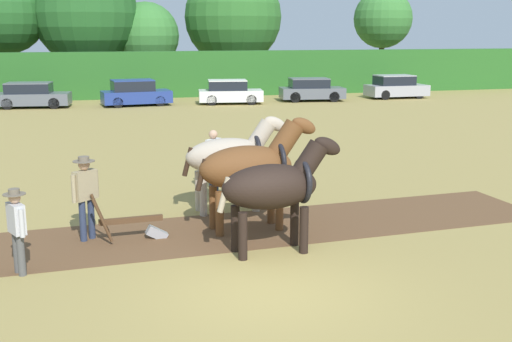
{
  "coord_description": "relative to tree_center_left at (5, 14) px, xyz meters",
  "views": [
    {
      "loc": [
        -2.91,
        -9.9,
        4.35
      ],
      "look_at": [
        1.0,
        4.47,
        1.1
      ],
      "focal_mm": 45.0,
      "sensor_mm": 36.0,
      "label": 1
    }
  ],
  "objects": [
    {
      "name": "draft_horse_lead_left",
      "position": [
        8.41,
        -37.16,
        -4.17
      ],
      "size": [
        2.64,
        1.03,
        2.37
      ],
      "rotation": [
        0.0,
        0.0,
        0.05
      ],
      "color": "black",
      "rests_on": "ground"
    },
    {
      "name": "parked_car_center_right",
      "position": [
        18.96,
        -10.35,
        -4.82
      ],
      "size": [
        4.23,
        2.4,
        1.45
      ],
      "rotation": [
        0.0,
        0.0,
        -0.14
      ],
      "color": "#565B66",
      "rests_on": "ground"
    },
    {
      "name": "tree_center_left",
      "position": [
        0.0,
        0.0,
        0.0
      ],
      "size": [
        5.51,
        5.51,
        8.3
      ],
      "color": "#423323",
      "rests_on": "ground"
    },
    {
      "name": "parked_car_center",
      "position": [
        13.57,
        -10.64,
        -4.82
      ],
      "size": [
        4.07,
        2.28,
        1.46
      ],
      "rotation": [
        0.0,
        0.0,
        -0.15
      ],
      "color": "silver",
      "rests_on": "ground"
    },
    {
      "name": "draft_horse_lead_right",
      "position": [
        8.34,
        -35.56,
        -4.09
      ],
      "size": [
        2.85,
        1.12,
        2.56
      ],
      "rotation": [
        0.0,
        0.0,
        0.05
      ],
      "color": "brown",
      "rests_on": "ground"
    },
    {
      "name": "tree_center",
      "position": [
        5.41,
        0.02,
        0.08
      ],
      "size": [
        7.48,
        7.48,
        9.35
      ],
      "color": "#423323",
      "rests_on": "ground"
    },
    {
      "name": "parked_car_center_left",
      "position": [
        7.92,
        -10.09,
        -4.79
      ],
      "size": [
        4.17,
        2.22,
        1.54
      ],
      "rotation": [
        0.0,
        0.0,
        0.1
      ],
      "color": "navy",
      "rests_on": "ground"
    },
    {
      "name": "parked_car_left",
      "position": [
        2.04,
        -9.57,
        -4.82
      ],
      "size": [
        4.35,
        2.35,
        1.46
      ],
      "rotation": [
        0.0,
        0.0,
        -0.13
      ],
      "color": "#565B66",
      "rests_on": "ground"
    },
    {
      "name": "plow",
      "position": [
        5.8,
        -35.68,
        -5.21
      ],
      "size": [
        1.59,
        0.48,
        1.13
      ],
      "rotation": [
        0.0,
        0.0,
        0.05
      ],
      "color": "#4C331E",
      "rests_on": "ground"
    },
    {
      "name": "farmer_onlooker_left",
      "position": [
        3.56,
        -37.11,
        -4.6
      ],
      "size": [
        0.4,
        0.59,
        1.61
      ],
      "rotation": [
        0.0,
        0.0,
        0.42
      ],
      "color": "#4C4C4C",
      "rests_on": "ground"
    },
    {
      "name": "ground_plane",
      "position": [
        7.72,
        -39.04,
        -5.52
      ],
      "size": [
        240.0,
        240.0,
        0.0
      ],
      "primitive_type": "plane",
      "color": "#998447"
    },
    {
      "name": "tree_far_right",
      "position": [
        29.28,
        0.9,
        -0.18
      ],
      "size": [
        4.83,
        4.83,
        7.79
      ],
      "color": "#423323",
      "rests_on": "ground"
    },
    {
      "name": "farmer_beside_team",
      "position": [
        8.19,
        -32.12,
        -4.5
      ],
      "size": [
        0.5,
        0.54,
        1.75
      ],
      "rotation": [
        0.0,
        0.0,
        -0.74
      ],
      "color": "#28334C",
      "rests_on": "ground"
    },
    {
      "name": "tree_center_right",
      "position": [
        9.72,
        0.36,
        -1.5
      ],
      "size": [
        4.95,
        4.95,
        6.51
      ],
      "color": "#4C3823",
      "rests_on": "ground"
    },
    {
      "name": "tree_right",
      "position": [
        16.62,
        1.3,
        -0.08
      ],
      "size": [
        7.59,
        7.59,
        9.24
      ],
      "color": "#4C3823",
      "rests_on": "ground"
    },
    {
      "name": "plowed_furrow_strip",
      "position": [
        5.17,
        -35.7,
        -5.52
      ],
      "size": [
        20.49,
        3.74,
        0.01
      ],
      "primitive_type": "cube",
      "rotation": [
        0.0,
        0.0,
        0.05
      ],
      "color": "brown",
      "rests_on": "ground"
    },
    {
      "name": "parked_car_right",
      "position": [
        24.99,
        -10.16,
        -4.8
      ],
      "size": [
        3.98,
        1.84,
        1.52
      ],
      "rotation": [
        0.0,
        0.0,
        0.0
      ],
      "color": "#9E9EA8",
      "rests_on": "ground"
    },
    {
      "name": "draft_horse_trail_left",
      "position": [
        8.26,
        -33.96,
        -4.14
      ],
      "size": [
        2.71,
        1.01,
        2.39
      ],
      "rotation": [
        0.0,
        0.0,
        0.05
      ],
      "color": "#B2A38E",
      "rests_on": "ground"
    },
    {
      "name": "farmer_at_plow",
      "position": [
        4.78,
        -35.39,
        -4.45
      ],
      "size": [
        0.56,
        0.48,
        1.81
      ],
      "rotation": [
        0.0,
        0.0,
        -0.88
      ],
      "color": "#28334C",
      "rests_on": "ground"
    },
    {
      "name": "hedgerow",
      "position": [
        7.72,
        -5.32,
        -4.01
      ],
      "size": [
        64.85,
        1.55,
        3.03
      ],
      "primitive_type": "cube",
      "color": "#286023",
      "rests_on": "ground"
    }
  ]
}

